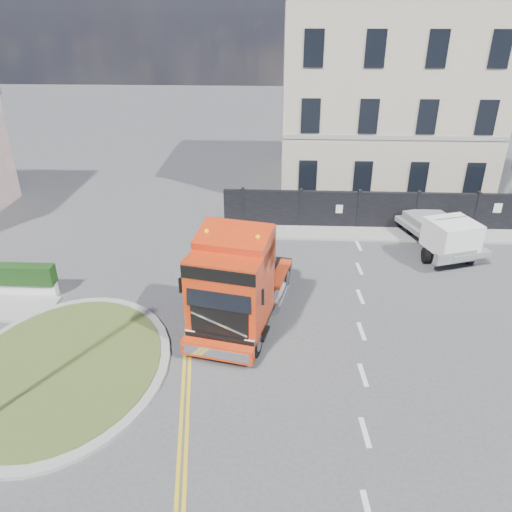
{
  "coord_description": "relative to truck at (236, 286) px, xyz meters",
  "views": [
    {
      "loc": [
        -0.14,
        -15.41,
        10.55
      ],
      "look_at": [
        -0.98,
        1.88,
        1.8
      ],
      "focal_mm": 35.0,
      "sensor_mm": 36.0,
      "label": 1
    }
  ],
  "objects": [
    {
      "name": "flatbed_pickup",
      "position": [
        9.13,
        6.1,
        -0.63
      ],
      "size": [
        3.43,
        5.36,
        2.05
      ],
      "rotation": [
        0.0,
        0.0,
        0.33
      ],
      "color": "slate",
      "rests_on": "ground"
    },
    {
      "name": "truck",
      "position": [
        0.0,
        0.0,
        0.0
      ],
      "size": [
        3.72,
        6.82,
        3.87
      ],
      "rotation": [
        0.0,
        0.0,
        -0.21
      ],
      "color": "black",
      "rests_on": "ground"
    },
    {
      "name": "pavement_far",
      "position": [
        7.56,
        8.46,
        -1.67
      ],
      "size": [
        20.0,
        1.6,
        0.12
      ],
      "primitive_type": "cube",
      "color": "gray",
      "rests_on": "ground"
    },
    {
      "name": "georgian_building",
      "position": [
        7.56,
        16.86,
        4.04
      ],
      "size": [
        12.3,
        10.3,
        12.8
      ],
      "color": "#BBB395",
      "rests_on": "ground"
    },
    {
      "name": "hoarding_fence",
      "position": [
        8.11,
        9.36,
        -0.73
      ],
      "size": [
        18.8,
        0.25,
        2.0
      ],
      "color": "black",
      "rests_on": "ground"
    },
    {
      "name": "traffic_island",
      "position": [
        -5.44,
        -2.64,
        -1.65
      ],
      "size": [
        6.8,
        6.8,
        0.17
      ],
      "color": "gray",
      "rests_on": "ground"
    },
    {
      "name": "ground",
      "position": [
        1.56,
        0.36,
        -1.73
      ],
      "size": [
        120.0,
        120.0,
        0.0
      ],
      "primitive_type": "plane",
      "color": "#424244",
      "rests_on": "ground"
    }
  ]
}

